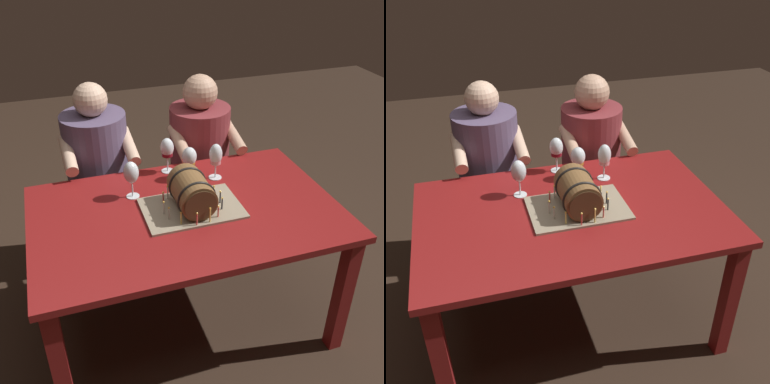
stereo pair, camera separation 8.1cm
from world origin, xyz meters
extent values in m
plane|color=#332319|center=(0.00, 0.00, 0.00)|extent=(8.00, 8.00, 0.00)
cube|color=maroon|center=(0.00, 0.00, 0.73)|extent=(1.48, 0.94, 0.03)
cube|color=maroon|center=(-0.68, -0.41, 0.35)|extent=(0.07, 0.07, 0.71)
cube|color=maroon|center=(0.68, -0.41, 0.35)|extent=(0.07, 0.07, 0.71)
cube|color=maroon|center=(-0.68, 0.41, 0.35)|extent=(0.07, 0.07, 0.71)
cube|color=maroon|center=(0.68, 0.41, 0.35)|extent=(0.07, 0.07, 0.71)
cube|color=gray|center=(0.03, 0.00, 0.75)|extent=(0.47, 0.32, 0.01)
cylinder|color=brown|center=(0.03, 0.00, 0.84)|extent=(0.18, 0.25, 0.18)
cylinder|color=#46301B|center=(0.03, -0.13, 0.84)|extent=(0.15, 0.00, 0.15)
cylinder|color=#46301B|center=(0.03, 0.12, 0.84)|extent=(0.15, 0.00, 0.15)
torus|color=black|center=(0.03, -0.08, 0.84)|extent=(0.19, 0.01, 0.19)
torus|color=black|center=(0.03, 0.07, 0.84)|extent=(0.19, 0.01, 0.19)
cylinder|color=black|center=(0.17, -0.01, 0.78)|extent=(0.01, 0.01, 0.06)
sphere|color=#F9C64C|center=(0.17, -0.01, 0.82)|extent=(0.01, 0.01, 0.01)
cylinder|color=#EAD666|center=(0.16, 0.05, 0.78)|extent=(0.01, 0.01, 0.06)
sphere|color=#F9C64C|center=(0.16, 0.05, 0.82)|extent=(0.01, 0.01, 0.01)
cylinder|color=#D64C47|center=(0.13, 0.10, 0.78)|extent=(0.01, 0.01, 0.05)
sphere|color=#F9C64C|center=(0.13, 0.10, 0.81)|extent=(0.01, 0.01, 0.01)
cylinder|color=black|center=(0.05, 0.14, 0.78)|extent=(0.01, 0.01, 0.06)
sphere|color=#F9C64C|center=(0.05, 0.14, 0.82)|extent=(0.01, 0.01, 0.01)
cylinder|color=silver|center=(0.01, 0.14, 0.78)|extent=(0.01, 0.01, 0.06)
sphere|color=#F9C64C|center=(0.01, 0.14, 0.82)|extent=(0.01, 0.01, 0.01)
cylinder|color=silver|center=(-0.06, 0.11, 0.79)|extent=(0.01, 0.01, 0.06)
sphere|color=#F9C64C|center=(-0.06, 0.11, 0.83)|extent=(0.01, 0.01, 0.01)
cylinder|color=#D64C47|center=(-0.09, 0.07, 0.78)|extent=(0.01, 0.01, 0.06)
sphere|color=#F9C64C|center=(-0.09, 0.07, 0.82)|extent=(0.01, 0.01, 0.01)
cylinder|color=silver|center=(-0.11, -0.02, 0.79)|extent=(0.01, 0.01, 0.06)
sphere|color=#F9C64C|center=(-0.11, -0.02, 0.82)|extent=(0.01, 0.01, 0.01)
cylinder|color=silver|center=(-0.10, -0.06, 0.78)|extent=(0.01, 0.01, 0.06)
sphere|color=#F9C64C|center=(-0.10, -0.06, 0.82)|extent=(0.01, 0.01, 0.01)
cylinder|color=#EAD666|center=(-0.06, -0.12, 0.78)|extent=(0.01, 0.01, 0.06)
sphere|color=#F9C64C|center=(-0.06, -0.12, 0.82)|extent=(0.01, 0.01, 0.01)
cylinder|color=#D64C47|center=(0.01, -0.15, 0.78)|extent=(0.01, 0.01, 0.06)
sphere|color=#F9C64C|center=(0.01, -0.15, 0.82)|extent=(0.01, 0.01, 0.01)
cylinder|color=#EAD666|center=(0.07, -0.14, 0.79)|extent=(0.01, 0.01, 0.07)
sphere|color=#F9C64C|center=(0.07, -0.14, 0.83)|extent=(0.01, 0.01, 0.01)
cylinder|color=#D64C47|center=(0.12, -0.12, 0.78)|extent=(0.01, 0.01, 0.05)
sphere|color=#F9C64C|center=(0.12, -0.12, 0.81)|extent=(0.01, 0.01, 0.01)
cylinder|color=black|center=(0.16, -0.06, 0.78)|extent=(0.01, 0.01, 0.06)
sphere|color=#F9C64C|center=(0.16, -0.06, 0.82)|extent=(0.01, 0.01, 0.01)
cylinder|color=white|center=(-0.22, 0.20, 0.74)|extent=(0.07, 0.07, 0.00)
cylinder|color=white|center=(-0.22, 0.20, 0.79)|extent=(0.01, 0.01, 0.08)
ellipsoid|color=white|center=(-0.22, 0.20, 0.88)|extent=(0.08, 0.08, 0.11)
cylinder|color=white|center=(0.02, 0.40, 0.74)|extent=(0.07, 0.07, 0.00)
cylinder|color=white|center=(0.02, 0.40, 0.79)|extent=(0.01, 0.01, 0.09)
ellipsoid|color=white|center=(0.02, 0.40, 0.89)|extent=(0.07, 0.07, 0.11)
cylinder|color=maroon|center=(0.02, 0.40, 0.86)|extent=(0.06, 0.06, 0.04)
cylinder|color=white|center=(0.25, 0.25, 0.74)|extent=(0.07, 0.07, 0.00)
cylinder|color=white|center=(0.25, 0.25, 0.79)|extent=(0.01, 0.01, 0.08)
ellipsoid|color=white|center=(0.25, 0.25, 0.88)|extent=(0.07, 0.07, 0.12)
cylinder|color=pink|center=(0.25, 0.25, 0.85)|extent=(0.06, 0.06, 0.04)
cylinder|color=white|center=(0.11, 0.29, 0.74)|extent=(0.06, 0.06, 0.00)
cylinder|color=white|center=(0.11, 0.29, 0.79)|extent=(0.01, 0.01, 0.08)
ellipsoid|color=white|center=(0.11, 0.29, 0.87)|extent=(0.08, 0.08, 0.10)
cylinder|color=#C6842D|center=(0.11, 0.29, 0.85)|extent=(0.06, 0.06, 0.04)
cube|color=#372D40|center=(-0.32, 0.73, 0.23)|extent=(0.34, 0.32, 0.45)
cylinder|color=#5B4C6B|center=(-0.32, 0.73, 0.72)|extent=(0.38, 0.38, 0.55)
sphere|color=beige|center=(-0.32, 0.73, 1.09)|extent=(0.19, 0.19, 0.19)
cylinder|color=beige|center=(-0.15, 0.59, 0.84)|extent=(0.08, 0.31, 0.14)
cylinder|color=beige|center=(-0.49, 0.59, 0.84)|extent=(0.08, 0.31, 0.14)
cube|color=#4C1B1E|center=(0.32, 0.73, 0.23)|extent=(0.34, 0.32, 0.45)
cylinder|color=maroon|center=(0.32, 0.73, 0.71)|extent=(0.38, 0.38, 0.51)
sphere|color=tan|center=(0.32, 0.73, 1.06)|extent=(0.21, 0.21, 0.21)
cylinder|color=tan|center=(0.49, 0.59, 0.81)|extent=(0.07, 0.31, 0.14)
cylinder|color=tan|center=(0.15, 0.59, 0.81)|extent=(0.07, 0.31, 0.14)
camera|label=1|loc=(-0.55, -1.74, 1.96)|focal=42.42mm
camera|label=2|loc=(-0.47, -1.76, 1.96)|focal=42.42mm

